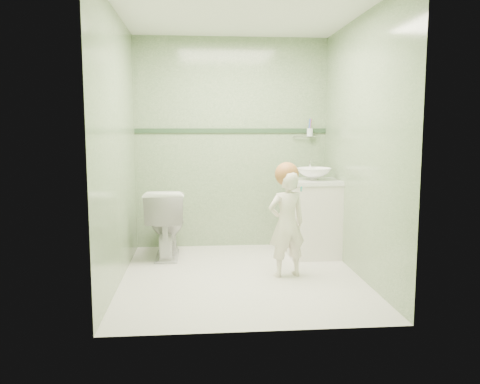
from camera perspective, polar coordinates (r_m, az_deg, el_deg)
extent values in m
plane|color=silver|center=(4.66, 0.17, -9.79)|extent=(2.50, 2.50, 0.00)
cube|color=gray|center=(5.70, -0.98, 5.61)|extent=(2.20, 0.04, 2.40)
cube|color=gray|center=(3.22, 2.22, 4.22)|extent=(2.20, 0.04, 2.40)
cube|color=gray|center=(4.49, -13.99, 4.91)|extent=(0.04, 2.50, 2.40)
cube|color=gray|center=(4.69, 13.74, 5.01)|extent=(0.04, 2.50, 2.40)
plane|color=white|center=(4.57, 0.18, 20.32)|extent=(2.50, 2.50, 0.00)
cube|color=#2C472C|center=(5.69, -0.98, 7.12)|extent=(2.20, 0.02, 0.05)
cube|color=white|center=(5.37, 8.44, -3.16)|extent=(0.52, 0.50, 0.80)
cube|color=white|center=(5.32, 8.53, 1.19)|extent=(0.54, 0.52, 0.04)
imported|color=white|center=(5.31, 8.54, 2.09)|extent=(0.37, 0.37, 0.13)
cylinder|color=silver|center=(5.50, 8.07, 2.86)|extent=(0.03, 0.03, 0.18)
cylinder|color=silver|center=(5.44, 8.20, 3.66)|extent=(0.02, 0.12, 0.02)
cylinder|color=silver|center=(5.77, 7.45, 6.37)|extent=(0.26, 0.02, 0.02)
cylinder|color=silver|center=(5.77, 8.09, 6.85)|extent=(0.07, 0.07, 0.09)
cylinder|color=#875FC5|center=(5.75, 8.12, 7.55)|extent=(0.01, 0.01, 0.17)
cylinder|color=blue|center=(5.76, 8.01, 7.55)|extent=(0.01, 0.01, 0.17)
cylinder|color=#E4433F|center=(5.78, 8.17, 7.55)|extent=(0.01, 0.01, 0.17)
imported|color=white|center=(5.34, -8.57, -3.55)|extent=(0.42, 0.73, 0.74)
imported|color=silver|center=(4.59, 5.42, -3.69)|extent=(0.41, 0.32, 0.99)
sphere|color=#9F612F|center=(4.55, 5.44, 2.08)|extent=(0.22, 0.22, 0.22)
cylinder|color=teal|center=(4.46, 7.10, 0.33)|extent=(0.04, 0.14, 0.06)
cube|color=white|center=(4.47, 6.14, 0.88)|extent=(0.03, 0.03, 0.02)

